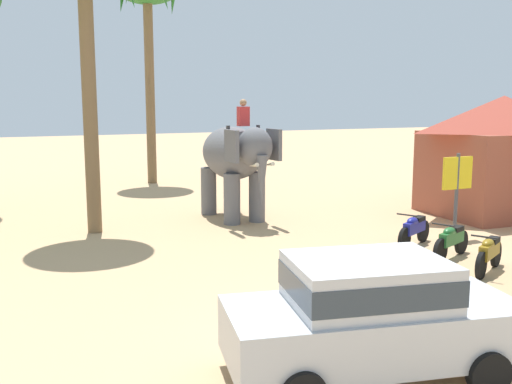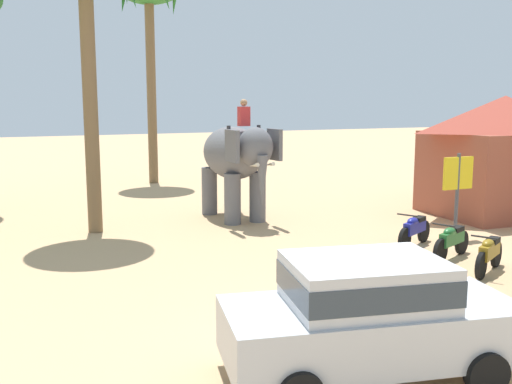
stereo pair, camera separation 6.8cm
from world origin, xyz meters
name	(u,v)px [view 1 (the left image)]	position (x,y,z in m)	size (l,w,h in m)	color
ground_plane	(351,351)	(0.00, 0.00, 0.00)	(120.00, 120.00, 0.00)	tan
car_sedan_foreground	(371,313)	(-0.24, -0.81, 0.93)	(4.37, 2.53, 1.70)	#B7BABF
elephant_with_mahout	(235,158)	(2.36, 10.20, 1.99)	(1.74, 3.91, 3.88)	slate
motorcycle_fourth_in_row	(489,253)	(5.18, 2.22, 0.46)	(1.63, 0.97, 0.94)	black
motorcycle_far_in_row	(451,240)	(5.28, 3.50, 0.46)	(1.70, 0.85, 0.94)	black
motorcycle_end_of_row	(414,229)	(5.27, 4.87, 0.46)	(1.66, 0.93, 0.94)	black
roadside_hut	(501,152)	(10.82, 7.22, 2.12)	(5.32, 4.59, 4.00)	#994C38
signboard_yellow	(457,179)	(6.91, 5.11, 1.69)	(1.00, 0.10, 2.40)	#4C4C51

